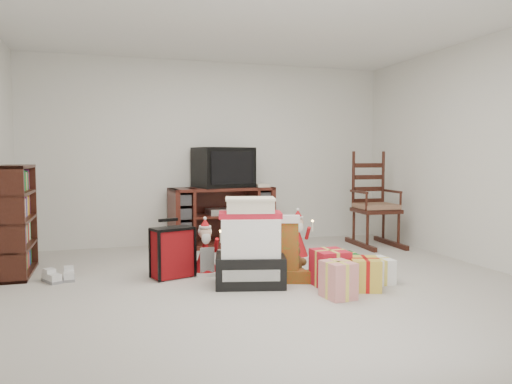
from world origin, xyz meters
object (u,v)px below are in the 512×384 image
red_suitcase (173,252)px  rocking_chair (373,212)px  santa_figurine (298,240)px  gift_cluster (352,271)px  tv_stand (222,217)px  bookshelf (15,222)px  teddy_bear (292,260)px  mrs_claus_figurine (205,253)px  gift_pile (250,248)px  sneaker_pair (61,277)px  crt_television (223,167)px

red_suitcase → rocking_chair: bearing=1.0°
santa_figurine → gift_cluster: santa_figurine is taller
tv_stand → bookshelf: 2.59m
teddy_bear → rocking_chair: bearing=37.1°
bookshelf → mrs_claus_figurine: 1.96m
tv_stand → gift_pile: bearing=-101.5°
mrs_claus_figurine → gift_pile: bearing=-59.4°
teddy_bear → sneaker_pair: bearing=169.9°
rocking_chair → crt_television: 2.12m
bookshelf → santa_figurine: bookshelf is taller
crt_television → gift_pile: bearing=-110.8°
sneaker_pair → crt_television: size_ratio=0.39×
bookshelf → santa_figurine: bearing=-2.8°
tv_stand → mrs_claus_figurine: tv_stand is taller
red_suitcase → teddy_bear: (1.19, -0.21, -0.11)m
bookshelf → rocking_chair: size_ratio=0.84×
bookshelf → gift_cluster: (3.05, -1.45, -0.39)m
gift_pile → crt_television: 2.27m
crt_television → red_suitcase: bearing=-133.0°
bookshelf → red_suitcase: (1.51, -0.63, -0.28)m
santa_figurine → bookshelf: bearing=177.2°
bookshelf → sneaker_pair: bearing=-44.6°
rocking_chair → red_suitcase: rocking_chair is taller
red_suitcase → sneaker_pair: bearing=150.8°
tv_stand → rocking_chair: bearing=-21.6°
bookshelf → teddy_bear: bearing=-17.4°
mrs_claus_figurine → sneaker_pair: size_ratio=1.78×
gift_pile → teddy_bear: gift_pile is taller
gift_cluster → mrs_claus_figurine: bearing=144.4°
santa_figurine → sneaker_pair: bearing=-173.4°
santa_figurine → sneaker_pair: (-2.58, -0.30, -0.18)m
teddy_bear → santa_figurine: santa_figurine is taller
bookshelf → sneaker_pair: (0.45, -0.44, -0.49)m
sneaker_pair → rocking_chair: bearing=-6.1°
crt_television → mrs_claus_figurine: bearing=-123.8°
rocking_chair → gift_pile: 2.68m
bookshelf → teddy_bear: 2.85m
tv_stand → gift_cluster: size_ratio=1.50×
teddy_bear → gift_cluster: bearing=-59.6°
crt_television → santa_figurine: bearing=-76.1°
gift_pile → red_suitcase: (-0.65, 0.49, -0.10)m
gift_pile → teddy_bear: bearing=41.8°
gift_cluster → santa_figurine: bearing=90.8°
santa_figurine → crt_television: bearing=118.0°
gift_cluster → sneaker_pair: bearing=158.9°
mrs_claus_figurine → crt_television: size_ratio=0.69×
red_suitcase → santa_figurine: bearing=-1.5°
gift_cluster → crt_television: size_ratio=1.13×
tv_stand → sneaker_pair: size_ratio=4.37×
sneaker_pair → gift_cluster: bearing=-39.6°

